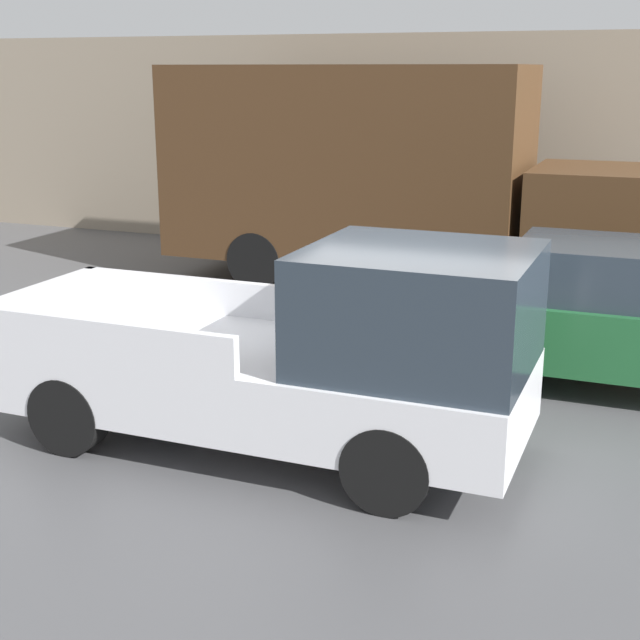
{
  "coord_description": "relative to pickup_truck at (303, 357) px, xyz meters",
  "views": [
    {
      "loc": [
        2.35,
        -7.92,
        3.57
      ],
      "look_at": [
        -0.98,
        0.38,
        1.04
      ],
      "focal_mm": 50.0,
      "sensor_mm": 36.0,
      "label": 1
    }
  ],
  "objects": [
    {
      "name": "car",
      "position": [
        2.58,
        3.1,
        -0.12
      ],
      "size": [
        4.38,
        1.83,
        1.67
      ],
      "color": "#1E592D",
      "rests_on": "ground"
    },
    {
      "name": "newspaper_box",
      "position": [
        -4.06,
        9.32,
        -0.48
      ],
      "size": [
        0.45,
        0.4,
        0.97
      ],
      "color": "gold",
      "rests_on": "ground"
    },
    {
      "name": "ground_plane",
      "position": [
        0.74,
        0.62,
        -0.97
      ],
      "size": [
        60.0,
        60.0,
        0.0
      ],
      "primitive_type": "plane",
      "color": "#4C4C4F"
    },
    {
      "name": "delivery_truck",
      "position": [
        -1.59,
        6.91,
        0.95
      ],
      "size": [
        7.81,
        2.45,
        3.63
      ],
      "color": "#472D19",
      "rests_on": "ground"
    },
    {
      "name": "building_wall",
      "position": [
        0.74,
        9.64,
        1.14
      ],
      "size": [
        28.0,
        0.15,
        4.21
      ],
      "color": "gray",
      "rests_on": "ground"
    },
    {
      "name": "pickup_truck",
      "position": [
        0.0,
        0.0,
        0.0
      ],
      "size": [
        5.14,
        1.93,
        2.07
      ],
      "color": "silver",
      "rests_on": "ground"
    }
  ]
}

